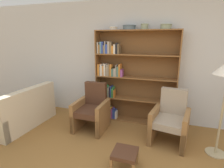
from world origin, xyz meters
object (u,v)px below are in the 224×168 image
bowl_olive (129,27)px  bowl_copper (166,26)px  bookshelf (127,78)px  footstool (125,154)px  bowl_slate (145,26)px  couch (21,112)px  armchair_leather (92,110)px  bowl_sage (113,28)px  armchair_cushioned (170,120)px

bowl_olive → bowl_copper: size_ratio=1.23×
bookshelf → footstool: (0.36, -1.64, -0.79)m
bowl_slate → bookshelf: bearing=177.3°
bookshelf → footstool: bearing=-77.5°
bookshelf → footstool: bookshelf is taller
bowl_olive → couch: bowl_olive is taller
bowl_slate → armchair_leather: size_ratio=0.17×
bowl_slate → couch: (-2.53, -1.00, -1.84)m
bowl_slate → couch: bowl_slate is taller
bookshelf → couch: bookshelf is taller
armchair_leather → bowl_slate: bearing=-146.5°
bowl_olive → couch: (-2.21, -1.00, -1.83)m
bowl_olive → armchair_leather: 1.93m
bookshelf → bowl_sage: bearing=-177.1°
armchair_leather → footstool: 1.40m
bowl_olive → bowl_slate: (0.33, 0.00, 0.01)m
bowl_slate → armchair_cushioned: bearing=-44.5°
bowl_copper → footstool: bearing=-104.0°
bowl_olive → armchair_cushioned: 2.07m
bowl_copper → bowl_slate: bearing=180.0°
couch → bookshelf: bearing=-62.7°
bowl_sage → bookshelf: bearing=2.9°
bowl_sage → footstool: bowl_sage is taller
bowl_copper → armchair_leather: 2.29m
bowl_sage → bowl_slate: bearing=0.0°
bowl_sage → armchair_cushioned: size_ratio=0.19×
bowl_sage → bowl_slate: size_ratio=1.10×
bookshelf → bowl_olive: 1.11m
bowl_olive → armchair_leather: size_ratio=0.29×
armchair_cushioned → footstool: bearing=68.0°
bookshelf → bowl_copper: 1.35m
bowl_copper → armchair_leather: size_ratio=0.24×
bookshelf → bowl_sage: bowl_sage is taller
bowl_sage → footstool: size_ratio=0.52×
bookshelf → armchair_leather: (-0.61, -0.64, -0.61)m
bookshelf → bowl_olive: bowl_olive is taller
bowl_sage → bowl_olive: bearing=0.0°
bookshelf → bowl_olive: bearing=-35.4°
footstool → bowl_slate: bearing=90.5°
couch → armchair_leather: (1.57, 0.38, 0.11)m
bowl_slate → footstool: size_ratio=0.47×
armchair_leather → armchair_cushioned: (1.60, -0.00, 0.00)m
bowl_copper → armchair_cushioned: bearing=-70.8°
bowl_olive → couch: 3.03m
bowl_slate → couch: size_ratio=0.11×
bowl_slate → bowl_sage: bearing=180.0°
bookshelf → bowl_slate: bearing=-2.7°
bowl_copper → bowl_sage: bearing=180.0°
bowl_sage → bowl_slate: (0.68, 0.00, 0.02)m
bowl_slate → couch: bearing=-158.4°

